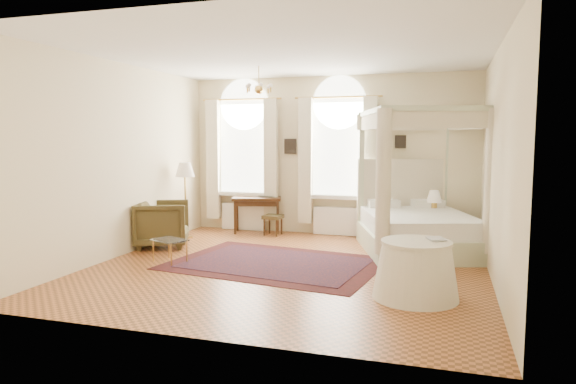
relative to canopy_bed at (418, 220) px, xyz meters
name	(u,v)px	position (x,y,z in m)	size (l,w,h in m)	color
ground	(287,268)	(-1.89, -1.76, -0.57)	(6.00, 6.00, 0.00)	#AC6132
room_walls	(287,141)	(-1.89, -1.76, 1.41)	(6.00, 6.00, 6.00)	beige
window_left	(243,163)	(-3.79, 1.12, 0.91)	(1.62, 0.27, 3.29)	white
window_right	(338,164)	(-1.69, 1.12, 0.91)	(1.62, 0.27, 3.29)	white
chandelier	(259,88)	(-2.79, -0.56, 2.33)	(0.51, 0.45, 0.50)	#AF863A
wall_pictures	(333,144)	(-1.80, 1.21, 1.32)	(2.54, 0.03, 0.39)	black
canopy_bed	(418,220)	(0.00, 0.00, 0.00)	(2.50, 2.77, 2.52)	#BAC39E
nightstand	(436,227)	(0.30, 0.94, -0.27)	(0.42, 0.38, 0.60)	#3B2110
nightstand_lamp	(434,198)	(0.25, 0.88, 0.31)	(0.29, 0.29, 0.42)	#AF863A
writing_desk	(257,202)	(-3.40, 0.94, 0.08)	(1.13, 0.79, 0.77)	#3B2110
laptop	(267,196)	(-3.20, 1.04, 0.21)	(0.34, 0.22, 0.03)	black
stool	(273,218)	(-2.98, 0.77, -0.22)	(0.39, 0.39, 0.42)	#463C1E
armchair	(162,224)	(-4.59, -0.92, -0.14)	(0.92, 0.95, 0.86)	#43391C
coffee_table	(170,242)	(-3.84, -1.96, -0.23)	(0.66, 0.57, 0.38)	silver
floor_lamp	(185,174)	(-4.59, -0.02, 0.74)	(0.39, 0.39, 1.53)	#AF863A
oriental_rug	(276,263)	(-2.14, -1.55, -0.57)	(3.59, 2.80, 0.01)	#451012
side_table	(416,270)	(0.12, -2.74, -0.21)	(1.08, 1.08, 0.74)	beige
book	(428,239)	(0.26, -2.64, 0.18)	(0.20, 0.27, 0.03)	black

